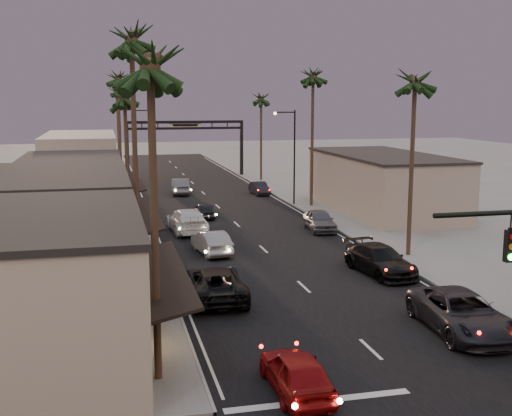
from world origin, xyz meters
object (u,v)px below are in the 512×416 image
oncoming_silver (211,242)px  palm_ra (415,75)px  arch (185,134)px  palm_rb (313,72)px  palm_la (150,54)px  palm_lb (131,33)px  curbside_black (380,260)px  palm_far (117,88)px  oncoming_red (296,372)px  oncoming_pickup (215,283)px  palm_lc (124,93)px  streetlight_right (292,149)px  streetlight_left (135,143)px  palm_rc (261,95)px  palm_ld (118,75)px  curbside_near (461,313)px

oncoming_silver → palm_ra: bearing=156.2°
arch → palm_rb: size_ratio=1.07×
arch → palm_la: 61.88m
palm_lb → curbside_black: size_ratio=2.67×
curbside_black → palm_rb: bearing=74.6°
palm_far → oncoming_red: 71.93m
oncoming_pickup → palm_ra: bearing=-153.9°
palm_lc → oncoming_red: size_ratio=2.76×
palm_lb → streetlight_right: bearing=56.0°
palm_ra → curbside_black: bearing=-135.3°
palm_lc → oncoming_silver: palm_lc is taller
palm_la → palm_lb: palm_lb is taller
oncoming_pickup → streetlight_left: bearing=-84.9°
palm_lb → arch: bearing=79.8°
oncoming_silver → streetlight_left: bearing=-91.0°
arch → oncoming_pickup: 52.43m
oncoming_pickup → palm_rc: bearing=-104.1°
palm_lc → oncoming_pickup: bearing=-78.7°
oncoming_pickup → curbside_black: oncoming_pickup is taller
arch → streetlight_right: (6.92, -25.00, -0.20)m
palm_far → palm_la: bearing=-90.2°
palm_ra → streetlight_right: bearing=94.6°
arch → oncoming_pickup: bearing=-95.5°
palm_lb → palm_lc: 14.30m
arch → palm_ra: 47.17m
palm_la → palm_lb: bearing=90.0°
palm_ra → oncoming_red: bearing=-126.7°
streetlight_right → palm_ld: bearing=147.2°
palm_lb → palm_lc: (0.00, 14.00, -2.92)m
streetlight_left → oncoming_pickup: bearing=-87.3°
streetlight_right → oncoming_silver: 20.81m
arch → palm_far: size_ratio=1.15×
streetlight_left → palm_far: bearing=93.9°
streetlight_left → curbside_black: size_ratio=1.58×
streetlight_right → oncoming_silver: (-10.53, -17.37, -4.57)m
palm_lc → curbside_black: palm_lc is taller
palm_far → arch: bearing=-44.0°
palm_rb → streetlight_left: bearing=137.9°
palm_rc → oncoming_silver: size_ratio=2.63×
streetlight_left → palm_rb: bearing=-42.1°
palm_la → palm_lc: bearing=90.0°
curbside_near → palm_ra: bearing=76.8°
palm_lc → palm_far: size_ratio=0.92×
streetlight_right → palm_far: size_ratio=0.68×
palm_la → oncoming_silver: size_ratio=2.85×
curbside_black → palm_far: bearing=96.2°
palm_far → oncoming_red: palm_far is taller
oncoming_red → oncoming_silver: (0.45, 20.63, 0.01)m
palm_la → palm_lb: 13.14m
arch → streetlight_left: 13.85m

